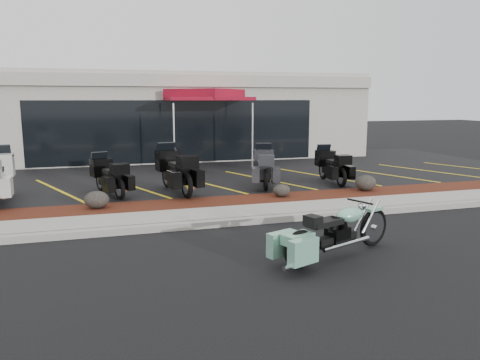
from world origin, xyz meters
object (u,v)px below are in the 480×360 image
object	(u,v)px
traffic_cone	(196,166)
hero_cruiser	(374,222)
touring_white	(1,170)
popup_canopy	(205,96)

from	to	relation	value
traffic_cone	hero_cruiser	bearing A→B (deg)	-79.42
hero_cruiser	touring_white	bearing A→B (deg)	118.52
hero_cruiser	touring_white	xyz separation A→B (m)	(-7.73, 6.62, 0.37)
hero_cruiser	popup_canopy	world-z (taller)	popup_canopy
touring_white	hero_cruiser	bearing A→B (deg)	-133.36
traffic_cone	popup_canopy	distance (m)	3.54
hero_cruiser	popup_canopy	bearing A→B (deg)	73.19
traffic_cone	popup_canopy	bearing A→B (deg)	68.81
touring_white	popup_canopy	distance (m)	8.66
traffic_cone	popup_canopy	xyz separation A→B (m)	(0.89, 2.28, 2.56)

